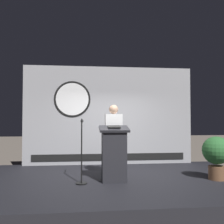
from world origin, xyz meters
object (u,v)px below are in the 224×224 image
object	(u,v)px
speaker_person	(114,140)
podium	(114,154)
microphone_stand	(82,160)
potted_plant	(216,153)

from	to	relation	value
speaker_person	podium	bearing A→B (deg)	-95.55
microphone_stand	potted_plant	distance (m)	3.00
podium	microphone_stand	xyz separation A→B (m)	(-0.70, -0.09, -0.12)
podium	potted_plant	world-z (taller)	podium
speaker_person	potted_plant	xyz separation A→B (m)	(2.25, -0.57, -0.28)
speaker_person	microphone_stand	world-z (taller)	speaker_person
speaker_person	potted_plant	world-z (taller)	speaker_person
potted_plant	podium	bearing A→B (deg)	177.66
potted_plant	microphone_stand	bearing A→B (deg)	179.89
podium	potted_plant	distance (m)	2.30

